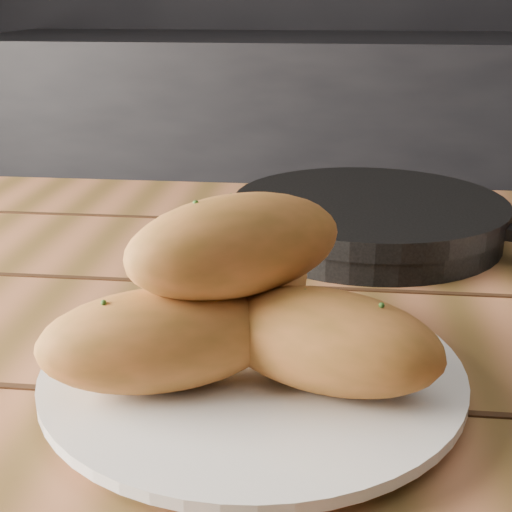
# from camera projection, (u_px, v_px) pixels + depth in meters

# --- Properties ---
(counter) EXTENTS (2.80, 0.60, 0.90)m
(counter) POSITION_uv_depth(u_px,v_px,m) (493.00, 206.00, 1.98)
(counter) COLOR black
(counter) RESTS_ON ground
(table) EXTENTS (1.44, 0.96, 0.75)m
(table) POSITION_uv_depth(u_px,v_px,m) (243.00, 434.00, 0.61)
(table) COLOR #975B38
(table) RESTS_ON ground
(plate) EXTENTS (0.29, 0.29, 0.02)m
(plate) POSITION_uv_depth(u_px,v_px,m) (253.00, 374.00, 0.49)
(plate) COLOR silver
(plate) RESTS_ON table
(bread_rolls) EXTENTS (0.27, 0.23, 0.12)m
(bread_rolls) POSITION_uv_depth(u_px,v_px,m) (244.00, 303.00, 0.47)
(bread_rolls) COLOR #BE6C34
(bread_rolls) RESTS_ON plate
(skillet) EXTENTS (0.42, 0.30, 0.05)m
(skillet) POSITION_uv_depth(u_px,v_px,m) (370.00, 218.00, 0.79)
(skillet) COLOR black
(skillet) RESTS_ON table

